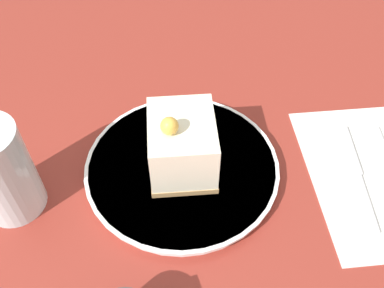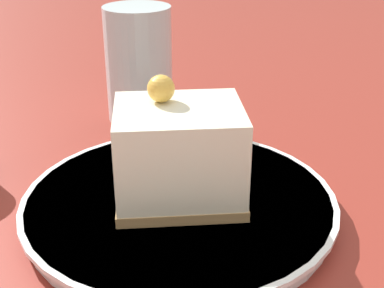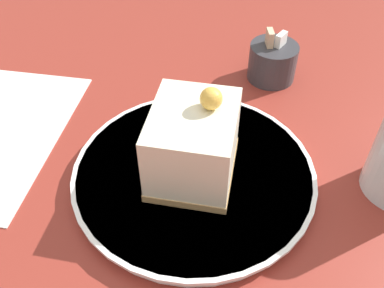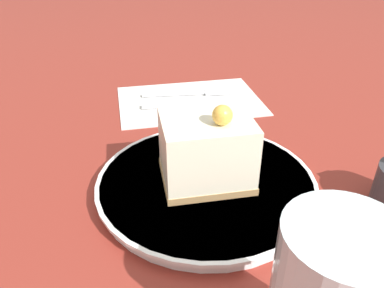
# 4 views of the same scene
# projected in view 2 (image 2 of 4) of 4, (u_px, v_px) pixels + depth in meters

# --- Properties ---
(ground_plane) EXTENTS (4.00, 4.00, 0.00)m
(ground_plane) POSITION_uv_depth(u_px,v_px,m) (138.00, 218.00, 0.45)
(ground_plane) COLOR maroon
(plate) EXTENTS (0.27, 0.27, 0.02)m
(plate) POSITION_uv_depth(u_px,v_px,m) (179.00, 204.00, 0.45)
(plate) COLOR white
(plate) RESTS_ON ground_plane
(cake_slice) EXTENTS (0.09, 0.11, 0.10)m
(cake_slice) POSITION_uv_depth(u_px,v_px,m) (179.00, 154.00, 0.43)
(cake_slice) COLOR #AD8451
(cake_slice) RESTS_ON plate
(drinking_glass) EXTENTS (0.08, 0.08, 0.13)m
(drinking_glass) POSITION_uv_depth(u_px,v_px,m) (139.00, 64.00, 0.63)
(drinking_glass) COLOR silver
(drinking_glass) RESTS_ON ground_plane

